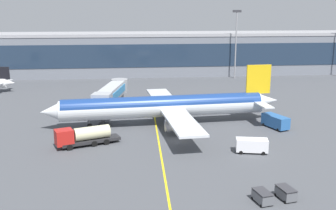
{
  "coord_description": "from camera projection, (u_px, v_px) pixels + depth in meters",
  "views": [
    {
      "loc": [
        -8.47,
        -65.88,
        22.33
      ],
      "look_at": [
        -0.67,
        8.24,
        4.5
      ],
      "focal_mm": 42.57,
      "sensor_mm": 36.0,
      "label": 1
    }
  ],
  "objects": [
    {
      "name": "fuel_tanker",
      "position": [
        83.0,
        136.0,
        66.77
      ],
      "size": [
        10.99,
        6.13,
        3.25
      ],
      "color": "#232326",
      "rests_on": "ground_plane"
    },
    {
      "name": "terminal_building",
      "position": [
        177.0,
        53.0,
        141.93
      ],
      "size": [
        188.09,
        18.0,
        14.61
      ],
      "color": "slate",
      "rests_on": "ground_plane"
    },
    {
      "name": "main_airliner",
      "position": [
        165.0,
        106.0,
        78.71
      ],
      "size": [
        47.77,
        38.09,
        11.54
      ],
      "color": "silver",
      "rests_on": "ground_plane"
    },
    {
      "name": "jet_bridge",
      "position": [
        112.0,
        93.0,
        86.7
      ],
      "size": [
        7.26,
        19.77,
        6.48
      ],
      "color": "#B2B7BC",
      "rests_on": "ground_plane"
    },
    {
      "name": "apron_lead_in_line",
      "position": [
        158.0,
        138.0,
        71.39
      ],
      "size": [
        2.51,
        79.98,
        0.01
      ],
      "primitive_type": "cube",
      "rotation": [
        0.0,
        0.0,
        -0.03
      ],
      "color": "yellow",
      "rests_on": "ground_plane"
    },
    {
      "name": "crew_van",
      "position": [
        251.0,
        145.0,
        63.65
      ],
      "size": [
        5.33,
        3.1,
        2.3
      ],
      "color": "white",
      "rests_on": "ground_plane"
    },
    {
      "name": "apron_light_mast_0",
      "position": [
        236.0,
        39.0,
        130.86
      ],
      "size": [
        2.8,
        0.5,
        22.34
      ],
      "color": "gray",
      "rests_on": "ground_plane"
    },
    {
      "name": "ground_plane",
      "position": [
        177.0,
        141.0,
        69.77
      ],
      "size": [
        700.0,
        700.0,
        0.0
      ],
      "primitive_type": "plane",
      "color": "#47494F"
    },
    {
      "name": "baggage_cart_0",
      "position": [
        262.0,
        197.0,
        47.17
      ],
      "size": [
        2.07,
        2.9,
        1.48
      ],
      "color": "#595B60",
      "rests_on": "ground_plane"
    },
    {
      "name": "lavatory_truck",
      "position": [
        275.0,
        121.0,
        77.07
      ],
      "size": [
        4.14,
        6.24,
        2.5
      ],
      "color": "#285B9E",
      "rests_on": "ground_plane"
    },
    {
      "name": "baggage_cart_1",
      "position": [
        286.0,
        193.0,
        48.1
      ],
      "size": [
        2.07,
        2.9,
        1.48
      ],
      "color": "#595B60",
      "rests_on": "ground_plane"
    }
  ]
}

